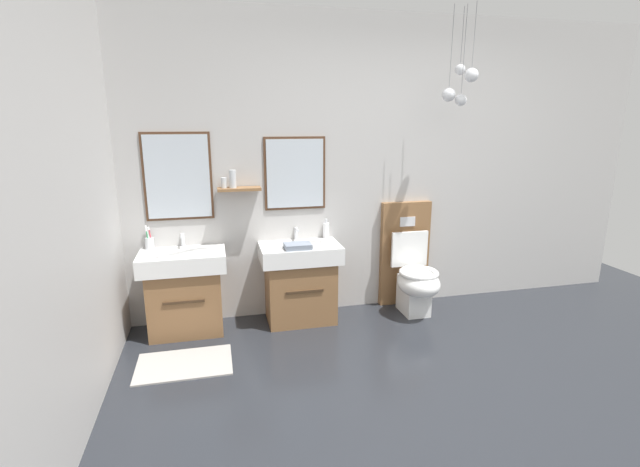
{
  "coord_description": "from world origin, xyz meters",
  "views": [
    {
      "loc": [
        -1.61,
        -1.95,
        1.74
      ],
      "look_at": [
        -0.75,
        1.68,
        0.8
      ],
      "focal_mm": 25.42,
      "sensor_mm": 36.0,
      "label": 1
    }
  ],
  "objects_px": {
    "vanity_sink_left": "(185,289)",
    "folded_hand_towel": "(298,246)",
    "toothbrush_cup": "(149,242)",
    "vanity_sink_right": "(300,280)",
    "toilet": "(411,271)",
    "soap_dispenser": "(326,230)"
  },
  "relations": [
    {
      "from": "vanity_sink_right",
      "to": "toilet",
      "type": "relative_size",
      "value": 0.7
    },
    {
      "from": "vanity_sink_left",
      "to": "folded_hand_towel",
      "type": "relative_size",
      "value": 3.18
    },
    {
      "from": "toilet",
      "to": "folded_hand_towel",
      "type": "relative_size",
      "value": 4.55
    },
    {
      "from": "vanity_sink_left",
      "to": "soap_dispenser",
      "type": "xyz_separation_m",
      "value": [
        1.25,
        0.16,
        0.4
      ]
    },
    {
      "from": "toilet",
      "to": "vanity_sink_left",
      "type": "bearing_deg",
      "value": 179.62
    },
    {
      "from": "vanity_sink_left",
      "to": "vanity_sink_right",
      "type": "bearing_deg",
      "value": 0.0
    },
    {
      "from": "toilet",
      "to": "soap_dispenser",
      "type": "relative_size",
      "value": 5.67
    },
    {
      "from": "toilet",
      "to": "vanity_sink_right",
      "type": "bearing_deg",
      "value": 179.27
    },
    {
      "from": "vanity_sink_left",
      "to": "folded_hand_towel",
      "type": "bearing_deg",
      "value": -7.68
    },
    {
      "from": "vanity_sink_left",
      "to": "vanity_sink_right",
      "type": "height_order",
      "value": "same"
    },
    {
      "from": "toilet",
      "to": "soap_dispenser",
      "type": "height_order",
      "value": "toilet"
    },
    {
      "from": "toothbrush_cup",
      "to": "vanity_sink_left",
      "type": "bearing_deg",
      "value": -29.21
    },
    {
      "from": "toothbrush_cup",
      "to": "folded_hand_towel",
      "type": "bearing_deg",
      "value": -12.86
    },
    {
      "from": "vanity_sink_right",
      "to": "soap_dispenser",
      "type": "xyz_separation_m",
      "value": [
        0.27,
        0.16,
        0.4
      ]
    },
    {
      "from": "toothbrush_cup",
      "to": "folded_hand_towel",
      "type": "relative_size",
      "value": 0.9
    },
    {
      "from": "vanity_sink_left",
      "to": "folded_hand_towel",
      "type": "height_order",
      "value": "folded_hand_towel"
    },
    {
      "from": "vanity_sink_right",
      "to": "toothbrush_cup",
      "type": "bearing_deg",
      "value": 173.21
    },
    {
      "from": "toothbrush_cup",
      "to": "soap_dispenser",
      "type": "bearing_deg",
      "value": 0.37
    },
    {
      "from": "toothbrush_cup",
      "to": "folded_hand_towel",
      "type": "distance_m",
      "value": 1.23
    },
    {
      "from": "vanity_sink_left",
      "to": "folded_hand_towel",
      "type": "xyz_separation_m",
      "value": [
        0.94,
        -0.13,
        0.35
      ]
    },
    {
      "from": "vanity_sink_left",
      "to": "toothbrush_cup",
      "type": "bearing_deg",
      "value": 150.79
    },
    {
      "from": "vanity_sink_left",
      "to": "toilet",
      "type": "distance_m",
      "value": 2.03
    }
  ]
}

